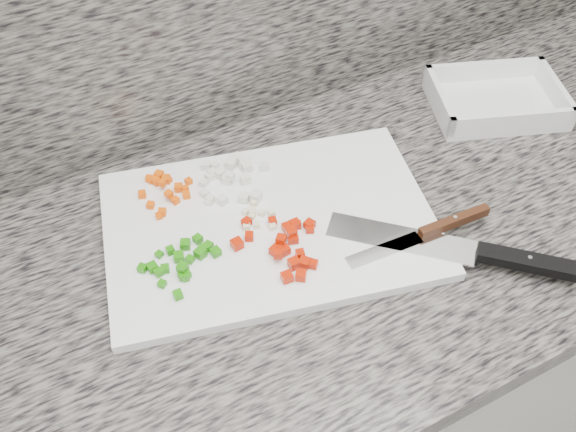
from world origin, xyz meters
name	(u,v)px	position (x,y,z in m)	size (l,w,h in m)	color
cabinet	(315,382)	(0.00, 1.44, 0.43)	(3.92, 0.62, 0.86)	silver
countertop	(324,240)	(0.00, 1.44, 0.88)	(3.96, 0.64, 0.04)	#67635B
cutting_board	(270,225)	(-0.07, 1.48, 0.91)	(0.48, 0.32, 0.02)	white
carrot_pile	(165,188)	(-0.19, 1.62, 0.92)	(0.09, 0.09, 0.02)	#F05405
onion_pile	(232,176)	(-0.08, 1.59, 0.92)	(0.13, 0.12, 0.02)	silver
green_pepper_pile	(183,261)	(-0.21, 1.47, 0.92)	(0.12, 0.09, 0.02)	#227F0B
red_pepper_pile	(285,245)	(-0.07, 1.43, 0.92)	(0.13, 0.14, 0.02)	#BC1B02
garlic_pile	(256,216)	(-0.08, 1.50, 0.92)	(0.06, 0.07, 0.01)	#F0EAB9
chef_knife	(483,254)	(0.17, 1.28, 0.92)	(0.28, 0.27, 0.02)	silver
paring_knife	(437,229)	(0.14, 1.35, 0.92)	(0.24, 0.03, 0.02)	silver
tray	(496,101)	(0.42, 1.55, 0.92)	(0.27, 0.23, 0.05)	white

